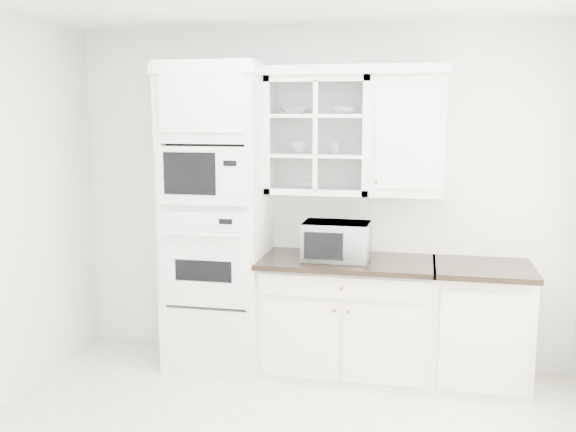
# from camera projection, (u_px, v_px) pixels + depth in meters

# --- Properties ---
(room_shell) EXTENTS (4.00, 3.50, 2.70)m
(room_shell) POSITION_uv_depth(u_px,v_px,m) (283.00, 154.00, 3.84)
(room_shell) COLOR white
(room_shell) RESTS_ON ground
(oven_column) EXTENTS (0.76, 0.68, 2.40)m
(oven_column) POSITION_uv_depth(u_px,v_px,m) (217.00, 219.00, 5.04)
(oven_column) COLOR white
(oven_column) RESTS_ON ground
(base_cabinet_run) EXTENTS (1.32, 0.67, 0.92)m
(base_cabinet_run) POSITION_uv_depth(u_px,v_px,m) (347.00, 316.00, 4.98)
(base_cabinet_run) COLOR white
(base_cabinet_run) RESTS_ON ground
(extra_base_cabinet) EXTENTS (0.72, 0.67, 0.92)m
(extra_base_cabinet) POSITION_uv_depth(u_px,v_px,m) (480.00, 325.00, 4.77)
(extra_base_cabinet) COLOR white
(extra_base_cabinet) RESTS_ON ground
(upper_cabinet_glass) EXTENTS (0.80, 0.33, 0.90)m
(upper_cabinet_glass) POSITION_uv_depth(u_px,v_px,m) (319.00, 135.00, 4.94)
(upper_cabinet_glass) COLOR white
(upper_cabinet_glass) RESTS_ON room_shell
(upper_cabinet_solid) EXTENTS (0.55, 0.33, 0.90)m
(upper_cabinet_solid) POSITION_uv_depth(u_px,v_px,m) (408.00, 136.00, 4.80)
(upper_cabinet_solid) COLOR white
(upper_cabinet_solid) RESTS_ON room_shell
(crown_molding) EXTENTS (2.14, 0.38, 0.07)m
(crown_molding) POSITION_uv_depth(u_px,v_px,m) (305.00, 71.00, 4.86)
(crown_molding) COLOR white
(crown_molding) RESTS_ON room_shell
(countertop_microwave) EXTENTS (0.50, 0.42, 0.29)m
(countertop_microwave) POSITION_uv_depth(u_px,v_px,m) (337.00, 241.00, 4.86)
(countertop_microwave) COLOR white
(countertop_microwave) RESTS_ON base_cabinet_run
(bowl_a) EXTENTS (0.27, 0.27, 0.05)m
(bowl_a) POSITION_uv_depth(u_px,v_px,m) (294.00, 111.00, 4.96)
(bowl_a) COLOR white
(bowl_a) RESTS_ON upper_cabinet_glass
(bowl_b) EXTENTS (0.21, 0.21, 0.06)m
(bowl_b) POSITION_uv_depth(u_px,v_px,m) (344.00, 111.00, 4.86)
(bowl_b) COLOR white
(bowl_b) RESTS_ON upper_cabinet_glass
(cup_a) EXTENTS (0.12, 0.12, 0.09)m
(cup_a) POSITION_uv_depth(u_px,v_px,m) (299.00, 147.00, 5.00)
(cup_a) COLOR white
(cup_a) RESTS_ON upper_cabinet_glass
(cup_b) EXTENTS (0.10, 0.10, 0.09)m
(cup_b) POSITION_uv_depth(u_px,v_px,m) (335.00, 148.00, 4.92)
(cup_b) COLOR white
(cup_b) RESTS_ON upper_cabinet_glass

